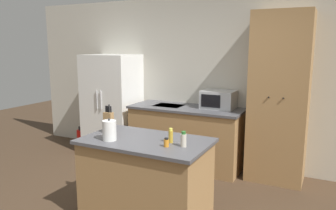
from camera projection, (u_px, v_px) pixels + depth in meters
name	position (u px, v px, depth m)	size (l,w,h in m)	color
wall_back	(222.00, 82.00, 5.04)	(7.20, 0.06, 2.60)	beige
refrigerator	(112.00, 105.00, 5.61)	(0.87, 0.69, 1.70)	white
back_counter	(186.00, 136.00, 5.06)	(1.73, 0.71, 0.93)	#9E7547
pantry_cabinet	(279.00, 98.00, 4.41)	(0.75, 0.55, 2.30)	#9E7547
kitchen_island	(146.00, 179.00, 3.49)	(1.34, 0.79, 0.89)	#9E7547
microwave	(219.00, 99.00, 4.86)	(0.48, 0.39, 0.27)	#B2B5B7
knife_block	(109.00, 122.00, 3.63)	(0.10, 0.06, 0.33)	#9E7547
spice_bottle_tall_dark	(166.00, 143.00, 3.16)	(0.05, 0.05, 0.09)	orange
spice_bottle_short_red	(171.00, 136.00, 3.29)	(0.05, 0.05, 0.15)	gold
spice_bottle_amber_oil	(184.00, 140.00, 3.16)	(0.06, 0.06, 0.15)	beige
kettle	(109.00, 130.00, 3.36)	(0.14, 0.14, 0.23)	white
fire_extinguisher	(81.00, 140.00, 5.85)	(0.13, 0.13, 0.43)	red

